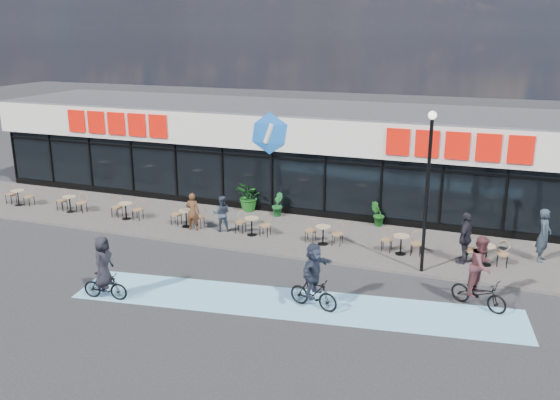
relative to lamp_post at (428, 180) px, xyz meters
The scene contains 23 objects.
ground 8.48m from the lamp_post, 162.79° to the right, with size 120.00×120.00×0.00m, color #28282B.
sidewalk 8.43m from the lamp_post, 163.49° to the left, with size 44.00×5.00×0.10m, color #59544E.
bike_lane 6.13m from the lamp_post, 132.02° to the right, with size 14.00×2.20×0.01m, color #7CC6EB.
building 10.70m from the lamp_post, 134.22° to the left, with size 30.60×6.57×4.75m.
lamp_post is the anchor object (origin of this frame).
bistro_set_0 19.42m from the lamp_post, behind, with size 1.54×0.62×0.90m.
bistro_set_1 16.44m from the lamp_post, behind, with size 1.54×0.62×0.90m.
bistro_set_2 13.48m from the lamp_post, behind, with size 1.54×0.62×0.90m.
bistro_set_3 10.55m from the lamp_post, behind, with size 1.54×0.62×0.90m.
bistro_set_4 7.72m from the lamp_post, 168.23° to the left, with size 1.54×0.62×0.90m.
bistro_set_5 5.11m from the lamp_post, 159.87° to the left, with size 1.54×0.62×0.90m.
bistro_set_6 3.33m from the lamp_post, 123.24° to the left, with size 1.54×0.62×0.90m.
bistro_set_7 3.80m from the lamp_post, 35.21° to the left, with size 1.54×0.62×0.90m.
potted_plant_left 9.89m from the lamp_post, 152.28° to the left, with size 1.24×1.07×1.38m, color #195919.
potted_plant_mid 8.57m from the lamp_post, 149.18° to the left, with size 0.59×0.47×1.07m, color #195823.
potted_plant_right 5.67m from the lamp_post, 119.53° to the left, with size 0.59×0.47×1.06m, color #175017.
patron_left 9.96m from the lamp_post, behind, with size 0.59×0.39×1.61m, color #52321D.
patron_right 8.89m from the lamp_post, behind, with size 0.74×0.58×1.52m, color #2D3646.
pedestrian_a 2.99m from the lamp_post, 45.42° to the left, with size 1.12×0.46×1.91m, color black.
pedestrian_b 5.23m from the lamp_post, 32.47° to the left, with size 0.72×0.47×1.96m, color #28343F.
cyclist_a 5.31m from the lamp_post, 125.47° to the right, with size 1.70×1.61×2.11m.
cyclist_b 3.74m from the lamp_post, 45.99° to the right, with size 1.91×1.31×2.32m.
cyclist_c 10.94m from the lamp_post, 148.59° to the right, with size 1.52×0.87×2.09m.
Camera 1 is at (9.52, -17.39, 8.27)m, focal length 38.00 mm.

